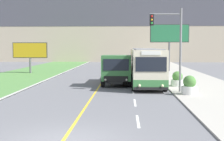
{
  "coord_description": "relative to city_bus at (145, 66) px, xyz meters",
  "views": [
    {
      "loc": [
        2.21,
        -10.47,
        3.32
      ],
      "look_at": [
        1.1,
        14.28,
        1.4
      ],
      "focal_mm": 50.0,
      "sensor_mm": 36.0,
      "label": 1
    }
  ],
  "objects": [
    {
      "name": "traffic_light_mast",
      "position": [
        1.48,
        -5.79,
        2.22
      ],
      "size": [
        2.28,
        0.32,
        5.99
      ],
      "color": "slate",
      "rests_on": "ground_plane"
    },
    {
      "name": "car_distant",
      "position": [
        -0.24,
        12.62,
        -0.9
      ],
      "size": [
        1.8,
        4.3,
        1.45
      ],
      "color": "#2D4784",
      "rests_on": "ground_plane"
    },
    {
      "name": "billboard_large",
      "position": [
        3.93,
        13.18,
        3.19
      ],
      "size": [
        5.06,
        0.24,
        6.2
      ],
      "color": "#59595B",
      "rests_on": "ground_plane"
    },
    {
      "name": "apartment_block_background",
      "position": [
        -3.96,
        41.84,
        9.23
      ],
      "size": [
        80.0,
        8.04,
        21.64
      ],
      "color": "#BCAD93",
      "rests_on": "ground_plane"
    },
    {
      "name": "planter_round_near",
      "position": [
        2.55,
        -6.95,
        -0.94
      ],
      "size": [
        1.09,
        1.09,
        1.28
      ],
      "color": "silver",
      "rests_on": "sidewalk_right"
    },
    {
      "name": "billboard_small",
      "position": [
        -13.56,
        9.84,
        1.15
      ],
      "size": [
        4.29,
        0.24,
        3.81
      ],
      "color": "#59595B",
      "rests_on": "ground_plane"
    },
    {
      "name": "city_bus",
      "position": [
        0.0,
        0.0,
        0.0
      ],
      "size": [
        2.61,
        12.88,
        3.13
      ],
      "color": "beige",
      "rests_on": "ground_plane"
    },
    {
      "name": "planter_round_second",
      "position": [
        2.46,
        -2.58,
        -0.98
      ],
      "size": [
        1.06,
        1.06,
        1.22
      ],
      "color": "silver",
      "rests_on": "sidewalk_right"
    },
    {
      "name": "dump_truck",
      "position": [
        -2.53,
        -1.76,
        -0.3
      ],
      "size": [
        2.48,
        6.32,
        2.59
      ],
      "color": "black",
      "rests_on": "ground_plane"
    },
    {
      "name": "lane_marking_centre",
      "position": [
        -3.61,
        -15.74,
        -1.59
      ],
      "size": [
        2.88,
        140.0,
        0.01
      ],
      "color": "gold",
      "rests_on": "ground_plane"
    }
  ]
}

